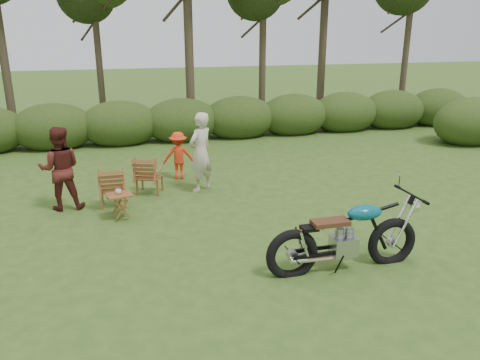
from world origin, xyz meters
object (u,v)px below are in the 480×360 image
object	(u,v)px
adult_a	(202,190)
child	(180,178)
lawn_chair_right	(150,193)
side_table	(120,206)
motorcycle	(342,268)
cup	(118,191)
lawn_chair_left	(114,206)
adult_b	(65,208)

from	to	relation	value
adult_a	child	world-z (taller)	adult_a
lawn_chair_right	side_table	bearing A→B (deg)	85.35
motorcycle	adult_a	xyz separation A→B (m)	(-1.38, 4.21, 0.00)
cup	child	size ratio (longest dim) A/B	0.10
lawn_chair_right	lawn_chair_left	distance (m)	1.03
motorcycle	child	distance (m)	5.53
child	lawn_chair_left	bearing A→B (deg)	48.86
cup	adult_a	world-z (taller)	adult_a
side_table	adult_a	xyz separation A→B (m)	(1.85, 1.22, -0.25)
lawn_chair_left	adult_a	distance (m)	2.02
adult_a	adult_b	distance (m)	2.98
motorcycle	adult_b	bearing A→B (deg)	139.21
lawn_chair_right	adult_b	distance (m)	1.87
motorcycle	adult_a	distance (m)	4.43
motorcycle	child	world-z (taller)	motorcycle
adult_b	cup	bearing A→B (deg)	143.10
lawn_chair_left	child	bearing A→B (deg)	-135.41
side_table	adult_b	xyz separation A→B (m)	(-1.11, 0.88, -0.25)
side_table	child	distance (m)	2.73
lawn_chair_right	cup	world-z (taller)	cup
side_table	motorcycle	bearing A→B (deg)	-42.74
adult_b	child	xyz separation A→B (m)	(2.60, 1.39, 0.00)
motorcycle	adult_b	xyz separation A→B (m)	(-4.34, 3.87, 0.00)
child	adult_a	bearing A→B (deg)	114.57
cup	child	xyz separation A→B (m)	(1.51, 2.23, -0.55)
motorcycle	side_table	bearing A→B (deg)	138.18
side_table	adult_b	bearing A→B (deg)	141.51
side_table	adult_a	distance (m)	2.23
lawn_chair_right	adult_a	world-z (taller)	adult_a
motorcycle	lawn_chair_right	size ratio (longest dim) A/B	2.72
lawn_chair_right	adult_a	xyz separation A→B (m)	(1.16, -0.17, 0.00)
motorcycle	side_table	xyz separation A→B (m)	(-3.23, 2.99, 0.25)
motorcycle	lawn_chair_right	bearing A→B (deg)	121.07
lawn_chair_right	side_table	xyz separation A→B (m)	(-0.69, -1.39, 0.25)
lawn_chair_right	adult_b	world-z (taller)	adult_b
lawn_chair_right	cup	bearing A→B (deg)	84.36
lawn_chair_left	side_table	size ratio (longest dim) A/B	1.70
lawn_chair_right	child	xyz separation A→B (m)	(0.80, 0.88, 0.00)
motorcycle	adult_a	world-z (taller)	adult_a
adult_a	child	bearing A→B (deg)	-107.97
lawn_chair_left	adult_a	bearing A→B (deg)	-165.28
lawn_chair_left	cup	world-z (taller)	cup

